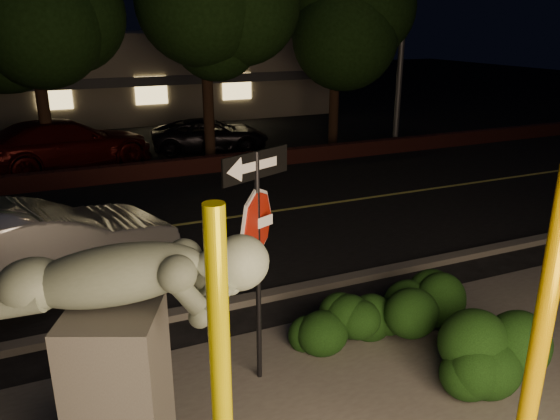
# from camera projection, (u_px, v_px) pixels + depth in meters

# --- Properties ---
(ground) EXTENTS (90.00, 90.00, 0.00)m
(ground) POSITION_uv_depth(u_px,v_px,m) (153.00, 191.00, 15.18)
(ground) COLOR black
(ground) RESTS_ON ground
(road) EXTENTS (80.00, 8.00, 0.01)m
(road) POSITION_uv_depth(u_px,v_px,m) (179.00, 225.00, 12.58)
(road) COLOR black
(road) RESTS_ON ground
(lane_marking) EXTENTS (80.00, 0.12, 0.00)m
(lane_marking) POSITION_uv_depth(u_px,v_px,m) (179.00, 225.00, 12.57)
(lane_marking) COLOR #C3BC4E
(lane_marking) RESTS_ON road
(curb) EXTENTS (80.00, 0.25, 0.12)m
(curb) POSITION_uv_depth(u_px,v_px,m) (238.00, 302.00, 9.01)
(curb) COLOR #4C4944
(curb) RESTS_ON ground
(brick_wall) EXTENTS (40.00, 0.35, 0.50)m
(brick_wall) POSITION_uv_depth(u_px,v_px,m) (144.00, 171.00, 16.22)
(brick_wall) COLOR #491B17
(brick_wall) RESTS_ON ground
(parking_lot) EXTENTS (40.00, 12.00, 0.01)m
(parking_lot) POSITION_uv_depth(u_px,v_px,m) (118.00, 143.00, 21.24)
(parking_lot) COLOR black
(parking_lot) RESTS_ON ground
(building) EXTENTS (22.00, 10.20, 4.00)m
(building) POSITION_uv_depth(u_px,v_px,m) (91.00, 74.00, 27.52)
(building) COLOR gray
(building) RESTS_ON ground
(yellow_pole_left) EXTENTS (0.16, 0.16, 3.27)m
(yellow_pole_left) POSITION_uv_depth(u_px,v_px,m) (222.00, 404.00, 4.21)
(yellow_pole_left) COLOR #DECF02
(yellow_pole_left) RESTS_ON ground
(yellow_pole_right) EXTENTS (0.17, 0.17, 3.39)m
(yellow_pole_right) POSITION_uv_depth(u_px,v_px,m) (538.00, 353.00, 4.75)
(yellow_pole_right) COLOR #DDA900
(yellow_pole_right) RESTS_ON ground
(signpost) EXTENTS (0.96, 0.44, 3.04)m
(signpost) POSITION_uv_depth(u_px,v_px,m) (257.00, 224.00, 6.49)
(signpost) COLOR black
(signpost) RESTS_ON ground
(sculpture) EXTENTS (2.52, 1.59, 2.77)m
(sculpture) POSITION_uv_depth(u_px,v_px,m) (120.00, 348.00, 4.81)
(sculpture) COLOR #4C4944
(sculpture) RESTS_ON ground
(hedge_center) EXTENTS (1.78, 1.04, 0.87)m
(hedge_center) POSITION_uv_depth(u_px,v_px,m) (342.00, 319.00, 7.74)
(hedge_center) COLOR black
(hedge_center) RESTS_ON ground
(hedge_right) EXTENTS (1.67, 1.14, 1.00)m
(hedge_right) POSITION_uv_depth(u_px,v_px,m) (411.00, 303.00, 8.06)
(hedge_right) COLOR black
(hedge_right) RESTS_ON ground
(hedge_far_right) EXTENTS (1.85, 1.51, 1.11)m
(hedge_far_right) POSITION_uv_depth(u_px,v_px,m) (474.00, 344.00, 6.94)
(hedge_far_right) COLOR black
(hedge_far_right) RESTS_ON ground
(silver_sedan) EXTENTS (5.17, 3.17, 1.61)m
(silver_sedan) POSITION_uv_depth(u_px,v_px,m) (34.00, 252.00, 9.10)
(silver_sedan) COLOR #B4B4B9
(silver_sedan) RESTS_ON ground
(parked_car_darkred) EXTENTS (5.80, 3.56, 1.57)m
(parked_car_darkred) POSITION_uv_depth(u_px,v_px,m) (66.00, 144.00, 17.29)
(parked_car_darkred) COLOR #430807
(parked_car_darkred) RESTS_ON ground
(parked_car_dark) EXTENTS (4.46, 2.67, 1.16)m
(parked_car_dark) POSITION_uv_depth(u_px,v_px,m) (210.00, 135.00, 19.76)
(parked_car_dark) COLOR black
(parked_car_dark) RESTS_ON ground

